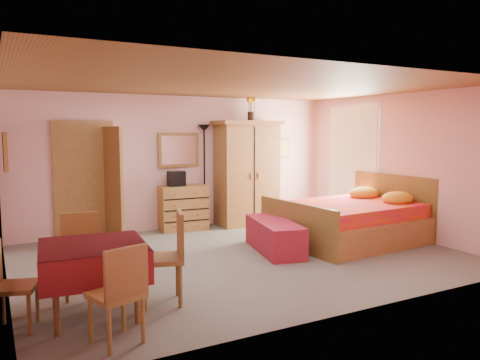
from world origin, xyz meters
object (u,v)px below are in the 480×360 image
chair_east (161,258)px  chair_north (81,256)px  floor_lamp (204,176)px  sunflower_vase (251,108)px  wall_mirror (179,150)px  bench (274,236)px  chest_of_drawers (183,208)px  wardrobe (247,173)px  chair_west (15,286)px  stereo (176,179)px  dining_table (94,280)px  chair_south (116,294)px  bed (349,210)px

chair_east → chair_north: bearing=65.1°
floor_lamp → chair_north: bearing=-134.0°
sunflower_vase → chair_north: (-3.88, -2.86, -1.91)m
wall_mirror → chair_north: size_ratio=0.89×
wall_mirror → bench: size_ratio=0.58×
chest_of_drawers → bench: (0.69, -2.22, -0.19)m
wall_mirror → wardrobe: (1.36, -0.31, -0.49)m
sunflower_vase → chair_west: sunflower_vase is taller
wall_mirror → floor_lamp: 0.73m
sunflower_vase → wardrobe: bearing=-149.7°
stereo → dining_table: 4.25m
chair_south → chair_north: 1.42m
chair_west → chair_east: size_ratio=0.84×
stereo → wardrobe: bearing=-3.5°
sunflower_vase → chair_north: bearing=-143.6°
stereo → dining_table: (-2.24, -3.56, -0.63)m
floor_lamp → bench: floor_lamp is taller
sunflower_vase → bed: (0.67, -2.25, -1.83)m
chair_north → chair_west: chair_north is taller
bench → chair_north: bearing=-167.8°
wall_mirror → dining_table: size_ratio=0.82×
chest_of_drawers → chair_west: (-3.12, -3.56, 0.00)m
bench → chair_east: 2.69m
wall_mirror → wardrobe: wardrobe is taller
dining_table → chair_west: 0.74m
wardrobe → bed: (0.81, -2.17, -0.51)m
stereo → sunflower_vase: bearing=-0.5°
chest_of_drawers → dining_table: chest_of_drawers is taller
wall_mirror → sunflower_vase: bearing=-12.5°
wardrobe → chair_north: size_ratio=2.23×
chest_of_drawers → chair_west: 4.73m
chair_south → chair_west: (-0.79, 0.75, -0.02)m
chair_east → dining_table: bearing=108.4°
sunflower_vase → chair_north: 5.19m
wardrobe → dining_table: 5.14m
wardrobe → bed: wardrobe is taller
wardrobe → chair_north: 4.71m
floor_lamp → dining_table: (-2.88, -3.68, -0.64)m
bed → chair_south: (-4.49, -2.03, -0.10)m
chair_north → chest_of_drawers: bearing=-123.6°
stereo → sunflower_vase: 2.13m
dining_table → chair_south: size_ratio=1.13×
wardrobe → chair_east: wardrobe is taller
stereo → sunflower_vase: sunflower_vase is taller
chest_of_drawers → wall_mirror: size_ratio=1.08×
bench → chair_south: 3.67m
sunflower_vase → bed: sunflower_vase is taller
chest_of_drawers → wardrobe: wardrobe is taller
wardrobe → bed: size_ratio=0.88×
wardrobe → bench: bearing=-108.2°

